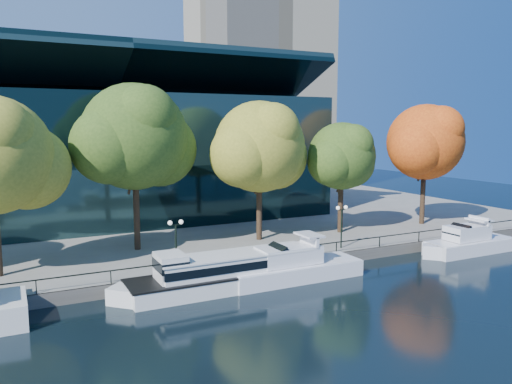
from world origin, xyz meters
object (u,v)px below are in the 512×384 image
tree_2 (137,139)px  tree_5 (427,144)px  tour_boat (225,271)px  tree_4 (343,158)px  cruiser_near (289,267)px  lamp_2 (342,217)px  tree_3 (261,149)px  cruiser_far (467,242)px  lamp_1 (176,233)px

tree_2 → tree_5: (32.82, -2.66, -0.86)m
tour_boat → tree_4: bearing=27.4°
cruiser_near → tree_4: bearing=38.2°
tree_5 → lamp_2: size_ratio=3.45×
tree_3 → tree_5: (20.84, -1.23, 0.20)m
tour_boat → tree_3: tree_3 is taller
cruiser_far → lamp_1: 28.62m
cruiser_near → tree_5: (23.54, 9.05, 9.23)m
tree_2 → lamp_2: 20.21m
cruiser_near → tree_2: bearing=128.4°
tree_3 → lamp_1: tree_3 is taller
tour_boat → tree_4: tree_4 is taller
lamp_2 → tree_4: bearing=53.5°
tour_boat → lamp_1: bearing=129.6°
cruiser_near → tree_5: bearing=21.0°
cruiser_near → tree_2: tree_2 is taller
lamp_2 → tree_3: bearing=127.8°
cruiser_near → tree_5: size_ratio=0.91×
tour_boat → tree_3: 15.59m
tree_4 → lamp_1: size_ratio=2.93×
lamp_1 → lamp_2: bearing=0.0°
cruiser_near → cruiser_far: bearing=-0.9°
tree_2 → tree_5: bearing=-4.6°
tree_4 → lamp_1: bearing=-164.1°
cruiser_far → tree_5: bearing=68.8°
tree_3 → tour_boat: bearing=-129.7°
tree_2 → lamp_2: bearing=-25.1°
cruiser_near → tree_3: 13.95m
cruiser_near → lamp_2: size_ratio=3.13×
tree_2 → lamp_2: (17.08, -8.01, -7.25)m
tree_2 → tree_3: size_ratio=1.10×
cruiser_far → tree_5: 13.64m
tour_boat → tree_3: (8.22, 9.91, 8.78)m
cruiser_far → tree_5: tree_5 is taller
tree_3 → lamp_2: bearing=-52.2°
lamp_1 → tour_boat: bearing=-50.4°
lamp_1 → lamp_2: (16.08, 0.00, 0.00)m
cruiser_near → lamp_2: 9.10m
cruiser_far → tour_boat: bearing=178.5°
cruiser_far → lamp_2: bearing=161.7°
tree_3 → tree_4: bearing=-4.6°
cruiser_near → lamp_2: lamp_2 is taller
cruiser_near → lamp_1: bearing=155.9°
cruiser_far → tree_2: bearing=157.6°
tree_3 → cruiser_near: bearing=-104.7°
tree_5 → tree_4: bearing=177.7°
tree_3 → tree_5: tree_5 is taller
lamp_2 → cruiser_near: bearing=-154.6°
tour_boat → cruiser_far: cruiser_far is taller
tree_5 → lamp_1: tree_5 is taller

